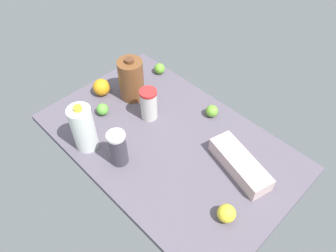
# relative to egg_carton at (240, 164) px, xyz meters

# --- Properties ---
(countertop) EXTENTS (1.20, 0.76, 0.03)m
(countertop) POSITION_rel_egg_carton_xyz_m (-0.33, -0.11, -0.05)
(countertop) COLOR #574F5C
(countertop) RESTS_ON ground
(egg_carton) EXTENTS (0.33, 0.18, 0.07)m
(egg_carton) POSITION_rel_egg_carton_xyz_m (0.00, 0.00, 0.00)
(egg_carton) COLOR beige
(egg_carton) RESTS_ON countertop
(tumbler_cup) EXTENTS (0.08, 0.08, 0.17)m
(tumbler_cup) POSITION_rel_egg_carton_xyz_m (-0.51, -0.06, 0.05)
(tumbler_cup) COLOR silver
(tumbler_cup) RESTS_ON countertop
(chocolate_milk_jug) EXTENTS (0.13, 0.13, 0.24)m
(chocolate_milk_jug) POSITION_rel_egg_carton_xyz_m (-0.69, -0.02, 0.08)
(chocolate_milk_jug) COLOR brown
(chocolate_milk_jug) RESTS_ON countertop
(shaker_bottle) EXTENTS (0.08, 0.08, 0.18)m
(shaker_bottle) POSITION_rel_egg_carton_xyz_m (-0.40, -0.34, 0.05)
(shaker_bottle) COLOR #3D3842
(shaker_bottle) RESTS_ON countertop
(milk_jug) EXTENTS (0.10, 0.10, 0.25)m
(milk_jug) POSITION_rel_egg_carton_xyz_m (-0.58, -0.39, 0.08)
(milk_jug) COLOR white
(milk_jug) RESTS_ON countertop
(lime_beside_bowl) EXTENTS (0.06, 0.06, 0.06)m
(lime_beside_bowl) POSITION_rel_egg_carton_xyz_m (-0.69, -0.22, -0.01)
(lime_beside_bowl) COLOR #5EAF3B
(lime_beside_bowl) RESTS_ON countertop
(lemon_loose) EXTENTS (0.07, 0.07, 0.07)m
(lemon_loose) POSITION_rel_egg_carton_xyz_m (0.11, -0.22, 0.00)
(lemon_loose) COLOR yellow
(lemon_loose) RESTS_ON countertop
(orange_far_back) EXTENTS (0.09, 0.09, 0.09)m
(orange_far_back) POSITION_rel_egg_carton_xyz_m (-0.81, -0.13, 0.01)
(orange_far_back) COLOR orange
(orange_far_back) RESTS_ON countertop
(lime_near_front) EXTENTS (0.06, 0.06, 0.06)m
(lime_near_front) POSITION_rel_egg_carton_xyz_m (-0.30, 0.16, -0.00)
(lime_near_front) COLOR #69A933
(lime_near_front) RESTS_ON countertop
(lime_by_jug) EXTENTS (0.06, 0.06, 0.06)m
(lime_by_jug) POSITION_rel_egg_carton_xyz_m (-0.73, 0.21, -0.01)
(lime_by_jug) COLOR #66AC30
(lime_by_jug) RESTS_ON countertop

